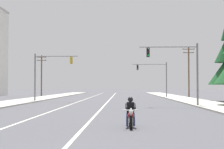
{
  "coord_description": "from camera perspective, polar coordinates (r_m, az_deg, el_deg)",
  "views": [
    {
      "loc": [
        1.8,
        -7.5,
        1.97
      ],
      "look_at": [
        0.89,
        23.88,
        3.05
      ],
      "focal_mm": 54.8,
      "sensor_mm": 36.0,
      "label": 1
    }
  ],
  "objects": [
    {
      "name": "traffic_signal_mid_right",
      "position": [
        60.61,
        7.41,
        0.12
      ],
      "size": [
        6.07,
        0.56,
        6.2
      ],
      "color": "slate",
      "rests_on": "ground"
    },
    {
      "name": "utility_pole_right_far",
      "position": [
        64.21,
        12.69,
        0.75
      ],
      "size": [
        2.3,
        0.26,
        9.2
      ],
      "color": "brown",
      "rests_on": "ground"
    },
    {
      "name": "traffic_signal_near_left",
      "position": [
        44.8,
        -10.7,
        0.84
      ],
      "size": [
        5.67,
        0.41,
        6.2
      ],
      "color": "slate",
      "rests_on": "ground"
    },
    {
      "name": "motorcycle_with_rider",
      "position": [
        16.48,
        3.11,
        -6.79
      ],
      "size": [
        0.7,
        2.19,
        1.46
      ],
      "color": "black",
      "rests_on": "ground"
    },
    {
      "name": "sidewalk_kerb_left",
      "position": [
        49.24,
        -13.43,
        -4.13
      ],
      "size": [
        4.4,
        110.0,
        0.14
      ],
      "primitive_type": "cube",
      "color": "#ADA89E",
      "rests_on": "ground"
    },
    {
      "name": "sidewalk_kerb_right",
      "position": [
        48.42,
        12.66,
        -4.18
      ],
      "size": [
        4.4,
        110.0,
        0.14
      ],
      "primitive_type": "cube",
      "color": "#ADA89E",
      "rests_on": "ground"
    },
    {
      "name": "lane_stripe_left",
      "position": [
        52.84,
        -4.38,
        -4.1
      ],
      "size": [
        0.16,
        100.0,
        0.01
      ],
      "primitive_type": "cube",
      "color": "beige",
      "rests_on": "ground"
    },
    {
      "name": "utility_pole_left_far",
      "position": [
        71.03,
        -11.68,
        0.09
      ],
      "size": [
        1.95,
        0.26,
        8.3
      ],
      "color": "brown",
      "rests_on": "ground"
    },
    {
      "name": "traffic_signal_near_right",
      "position": [
        34.19,
        11.31,
        1.72
      ],
      "size": [
        5.77,
        0.39,
        6.2
      ],
      "color": "slate",
      "rests_on": "ground"
    },
    {
      "name": "lane_stripe_center",
      "position": [
        52.57,
        -0.3,
        -4.12
      ],
      "size": [
        0.16,
        100.0,
        0.01
      ],
      "primitive_type": "cube",
      "color": "beige",
      "rests_on": "ground"
    }
  ]
}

